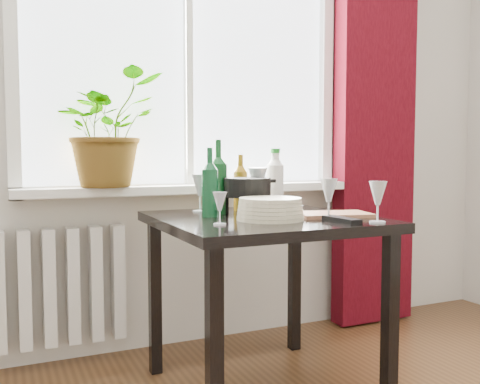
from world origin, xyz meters
name	(u,v)px	position (x,y,z in m)	size (l,w,h in m)	color
window	(187,36)	(0.00, 2.22, 1.60)	(1.72, 0.08, 1.62)	white
windowsill	(192,189)	(0.00, 2.15, 0.82)	(1.72, 0.20, 0.04)	white
curtain	(375,103)	(1.12, 2.12, 1.30)	(0.50, 0.12, 2.56)	#38050C
radiator	(37,289)	(-0.75, 2.18, 0.38)	(0.80, 0.10, 0.55)	silver
table	(263,239)	(0.10, 1.55, 0.65)	(0.85, 0.85, 0.74)	black
potted_plant	(107,129)	(-0.43, 2.12, 1.12)	(0.49, 0.43, 0.55)	#417920
wine_bottle_left	(210,182)	(-0.10, 1.64, 0.88)	(0.07, 0.07, 0.29)	#0C3F20
wine_bottle_right	(218,176)	(-0.03, 1.73, 0.90)	(0.08, 0.08, 0.33)	#0B3D18
bottle_amber	(240,182)	(0.11, 1.81, 0.87)	(0.06, 0.06, 0.26)	brown
cleaning_bottle	(275,178)	(0.32, 1.87, 0.89)	(0.08, 0.08, 0.29)	silver
wineglass_front_right	(329,198)	(0.30, 1.36, 0.82)	(0.07, 0.07, 0.17)	silver
wineglass_far_right	(378,201)	(0.40, 1.19, 0.82)	(0.07, 0.07, 0.16)	silver
wineglass_back_center	(258,189)	(0.16, 1.73, 0.84)	(0.09, 0.09, 0.21)	silver
wineglass_back_left	(200,193)	(-0.08, 1.83, 0.83)	(0.07, 0.07, 0.17)	silver
wineglass_front_left	(220,208)	(-0.17, 1.38, 0.80)	(0.05, 0.05, 0.12)	silver
plate_stack	(270,209)	(0.07, 1.44, 0.78)	(0.27, 0.27, 0.08)	beige
fondue_pot	(247,196)	(0.08, 1.66, 0.82)	(0.23, 0.20, 0.16)	black
tv_remote	(342,220)	(0.29, 1.26, 0.75)	(0.05, 0.18, 0.02)	black
cutting_board	(334,215)	(0.37, 1.44, 0.75)	(0.30, 0.19, 0.02)	#9C6546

